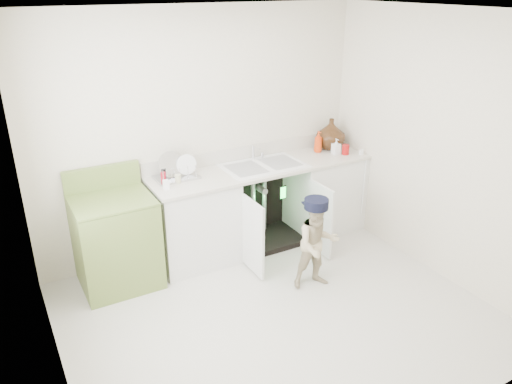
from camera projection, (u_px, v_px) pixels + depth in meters
ground at (277, 314)px, 4.36m from camera, size 3.50×3.50×0.00m
room_shell at (280, 182)px, 3.87m from camera, size 6.00×5.50×1.26m
counter_run at (265, 202)px, 5.41m from camera, size 2.44×1.02×1.25m
avocado_stove at (116, 240)px, 4.66m from camera, size 0.71×0.65×1.10m
repair_worker at (317, 243)px, 4.61m from camera, size 0.49×0.86×0.90m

